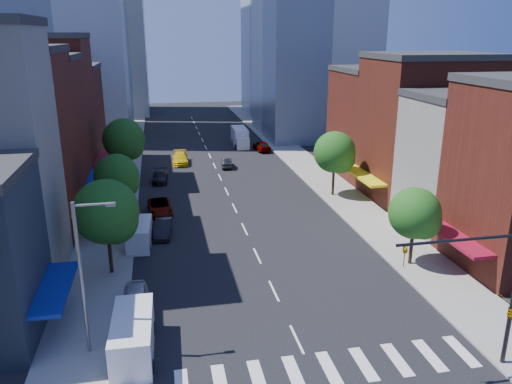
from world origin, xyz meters
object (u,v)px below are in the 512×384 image
at_px(pedestrian_far, 116,233).
at_px(traffic_car_oncoming, 226,163).
at_px(parked_car_third, 160,207).
at_px(traffic_car_far, 262,146).
at_px(box_truck, 240,138).
at_px(parked_car_second, 163,228).
at_px(taxi, 180,158).
at_px(parked_car_rear, 160,177).
at_px(pedestrian_near, 66,275).
at_px(cargo_van_near, 133,338).
at_px(cargo_van_far, 139,235).
at_px(parked_car_front, 136,298).

bearing_deg(pedestrian_far, traffic_car_oncoming, 141.76).
bearing_deg(parked_car_third, pedestrian_far, -120.82).
xyz_separation_m(traffic_car_far, box_truck, (-2.69, 4.28, 0.57)).
xyz_separation_m(parked_car_second, box_truck, (13.13, 35.98, 0.67)).
bearing_deg(traffic_car_oncoming, parked_car_third, 65.88).
distance_m(parked_car_third, taxi, 20.38).
height_order(taxi, pedestrian_far, pedestrian_far).
height_order(traffic_car_oncoming, box_truck, box_truck).
xyz_separation_m(parked_car_rear, traffic_car_far, (15.82, 14.21, 0.15)).
bearing_deg(pedestrian_far, box_truck, 145.33).
relative_size(taxi, pedestrian_near, 3.28).
relative_size(cargo_van_near, traffic_car_oncoming, 1.43).
relative_size(taxi, box_truck, 0.73).
xyz_separation_m(cargo_van_far, taxi, (4.94, 28.11, -0.25)).
distance_m(parked_car_front, parked_car_second, 12.58).
height_order(parked_car_third, box_truck, box_truck).
relative_size(parked_car_second, pedestrian_near, 2.63).
bearing_deg(parked_car_rear, taxi, 74.75).
distance_m(cargo_van_near, pedestrian_far, 16.43).
relative_size(taxi, pedestrian_far, 2.69).
distance_m(parked_car_third, box_truck, 32.82).
xyz_separation_m(cargo_van_near, box_truck, (15.13, 53.72, 0.20)).
height_order(parked_car_front, cargo_van_far, cargo_van_far).
relative_size(cargo_van_far, pedestrian_near, 3.06).
bearing_deg(traffic_car_far, pedestrian_far, 53.30).
relative_size(cargo_van_near, cargo_van_far, 1.14).
height_order(parked_car_second, cargo_van_near, cargo_van_near).
bearing_deg(cargo_van_far, traffic_car_oncoming, 69.47).
bearing_deg(parked_car_third, cargo_van_near, -98.04).
relative_size(traffic_car_oncoming, pedestrian_far, 2.01).
bearing_deg(parked_car_front, taxi, 79.96).
distance_m(cargo_van_far, pedestrian_far, 2.07).
relative_size(parked_car_rear, box_truck, 0.62).
bearing_deg(taxi, parked_car_third, -95.82).
xyz_separation_m(cargo_van_near, pedestrian_far, (-1.99, 16.31, -0.04)).
bearing_deg(traffic_car_oncoming, cargo_van_far, 70.57).
bearing_deg(taxi, traffic_car_oncoming, -25.37).
distance_m(parked_car_rear, taxi, 9.12).
xyz_separation_m(parked_car_front, traffic_car_far, (17.82, 44.11, 0.08)).
bearing_deg(parked_car_front, pedestrian_near, 139.81).
xyz_separation_m(parked_car_third, pedestrian_far, (-3.80, -7.42, 0.43)).
bearing_deg(parked_car_second, parked_car_third, 97.23).
height_order(cargo_van_near, pedestrian_near, cargo_van_near).
xyz_separation_m(parked_car_third, box_truck, (13.32, 29.99, 0.67)).
relative_size(traffic_car_oncoming, traffic_car_far, 0.84).
xyz_separation_m(parked_car_front, box_truck, (15.13, 48.39, 0.66)).
bearing_deg(parked_car_rear, cargo_van_near, -89.78).
bearing_deg(traffic_car_oncoming, parked_car_front, 77.14).
bearing_deg(box_truck, taxi, -134.66).
bearing_deg(box_truck, parked_car_second, -108.73).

